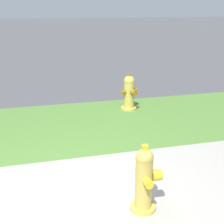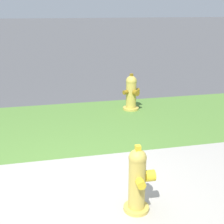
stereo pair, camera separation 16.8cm
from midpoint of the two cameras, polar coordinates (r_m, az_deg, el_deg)
name	(u,v)px [view 1 (the left image)]	position (r m, az deg, el deg)	size (l,w,h in m)	color
ground_plane	(73,200)	(3.71, -8.46, -15.61)	(120.00, 120.00, 0.00)	#515154
sidewalk_pavement	(73,199)	(3.71, -8.47, -15.55)	(18.00, 1.99, 0.01)	#ADA89E
grass_verge	(55,127)	(5.80, -11.20, -2.63)	(18.00, 2.71, 0.01)	#568438
fire_hydrant_at_driveway	(129,92)	(6.55, 2.40, 3.59)	(0.40, 0.38, 0.78)	gold
fire_hydrant_near_corner	(144,180)	(3.33, 4.47, -12.24)	(0.33, 0.36, 0.76)	gold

